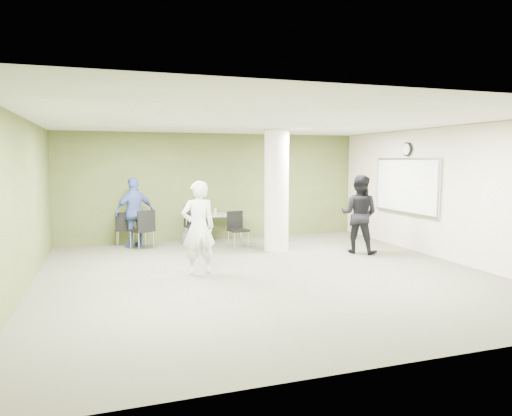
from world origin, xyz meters
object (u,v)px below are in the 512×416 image
object	(u,v)px
woman_white	(198,228)
folding_table	(212,216)
man_black	(359,214)
chair_back_left	(144,227)
man_blue	(135,213)

from	to	relation	value
woman_white	folding_table	bearing A→B (deg)	-112.96
man_black	chair_back_left	bearing A→B (deg)	23.19
woman_white	man_blue	distance (m)	3.17
chair_back_left	man_blue	size ratio (longest dim) A/B	0.56
man_blue	chair_back_left	bearing A→B (deg)	92.37
woman_white	man_blue	world-z (taller)	woman_white
woman_white	man_blue	xyz separation A→B (m)	(-0.96, 3.02, -0.02)
man_black	man_blue	size ratio (longest dim) A/B	1.05
chair_back_left	man_blue	xyz separation A→B (m)	(-0.17, 0.40, 0.29)
woman_white	man_black	xyz separation A→B (m)	(3.82, 0.78, 0.02)
man_black	man_blue	bearing A→B (deg)	19.83
chair_back_left	man_blue	world-z (taller)	man_blue
folding_table	chair_back_left	size ratio (longest dim) A/B	1.67
woman_white	man_black	bearing A→B (deg)	-174.30
woman_white	chair_back_left	bearing A→B (deg)	-79.12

